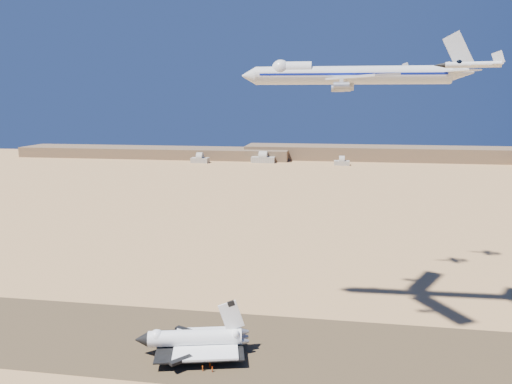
# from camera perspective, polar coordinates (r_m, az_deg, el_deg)

# --- Properties ---
(ground) EXTENTS (1200.00, 1200.00, 0.00)m
(ground) POSITION_cam_1_polar(r_m,az_deg,el_deg) (171.69, -3.08, -17.13)
(ground) COLOR tan
(ground) RESTS_ON ground
(runway) EXTENTS (600.00, 50.00, 0.06)m
(runway) POSITION_cam_1_polar(r_m,az_deg,el_deg) (171.67, -3.08, -17.12)
(runway) COLOR #4D3926
(runway) RESTS_ON ground
(ridgeline) EXTENTS (960.00, 90.00, 18.00)m
(ridgeline) POSITION_cam_1_polar(r_m,az_deg,el_deg) (680.46, 11.89, 4.18)
(ridgeline) COLOR brown
(ridgeline) RESTS_ON ground
(hangars) EXTENTS (200.50, 29.50, 30.00)m
(hangars) POSITION_cam_1_polar(r_m,az_deg,el_deg) (638.83, 0.39, 3.75)
(hangars) COLOR #AAA496
(hangars) RESTS_ON ground
(shuttle) EXTENTS (36.01, 27.44, 17.68)m
(shuttle) POSITION_cam_1_polar(r_m,az_deg,el_deg) (165.87, -7.08, -16.40)
(shuttle) COLOR white
(shuttle) RESTS_ON runway
(carrier_747) EXTENTS (76.49, 59.36, 19.08)m
(carrier_747) POSITION_cam_1_polar(r_m,az_deg,el_deg) (174.21, 10.05, 13.02)
(carrier_747) COLOR silver
(crew_a) EXTENTS (0.48, 0.68, 1.78)m
(crew_a) POSITION_cam_1_polar(r_m,az_deg,el_deg) (158.04, -6.11, -19.40)
(crew_a) COLOR #F2520E
(crew_a) RESTS_ON runway
(crew_b) EXTENTS (0.78, 0.93, 1.66)m
(crew_b) POSITION_cam_1_polar(r_m,az_deg,el_deg) (157.50, -4.99, -19.52)
(crew_b) COLOR #F2520E
(crew_b) RESTS_ON runway
(crew_c) EXTENTS (1.17, 1.11, 1.82)m
(crew_c) POSITION_cam_1_polar(r_m,az_deg,el_deg) (159.48, -5.30, -19.08)
(crew_c) COLOR #F2520E
(crew_c) RESTS_ON runway
(chase_jet_a) EXTENTS (15.20, 8.43, 3.80)m
(chase_jet_a) POSITION_cam_1_polar(r_m,az_deg,el_deg) (128.93, 23.40, 13.23)
(chase_jet_a) COLOR silver
(chase_jet_d) EXTENTS (16.30, 9.01, 4.07)m
(chase_jet_d) POSITION_cam_1_polar(r_m,az_deg,el_deg) (221.79, 15.20, 13.28)
(chase_jet_d) COLOR silver
(chase_jet_e) EXTENTS (16.28, 9.01, 4.07)m
(chase_jet_e) POSITION_cam_1_polar(r_m,az_deg,el_deg) (240.13, 19.63, 13.09)
(chase_jet_e) COLOR silver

